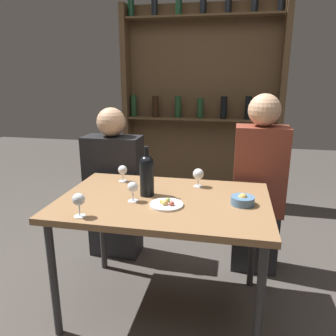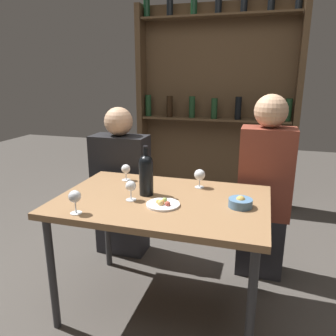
{
  "view_description": "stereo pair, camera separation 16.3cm",
  "coord_description": "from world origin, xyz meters",
  "px_view_note": "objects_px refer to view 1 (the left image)",
  "views": [
    {
      "loc": [
        0.38,
        -1.72,
        1.42
      ],
      "look_at": [
        0.0,
        0.12,
        0.88
      ],
      "focal_mm": 35.0,
      "sensor_mm": 36.0,
      "label": 1
    },
    {
      "loc": [
        0.53,
        -1.68,
        1.42
      ],
      "look_at": [
        0.0,
        0.12,
        0.88
      ],
      "focal_mm": 35.0,
      "sensor_mm": 36.0,
      "label": 2
    }
  ],
  "objects_px": {
    "wine_glass_0": "(133,188)",
    "wine_glass_1": "(79,200)",
    "wine_glass_3": "(123,171)",
    "wine_bottle": "(147,174)",
    "food_plate_0": "(167,204)",
    "seated_person_left": "(114,188)",
    "snack_bowl": "(243,201)",
    "wine_glass_2": "(198,175)",
    "seated_person_right": "(258,189)"
  },
  "relations": [
    {
      "from": "seated_person_left",
      "to": "wine_glass_1",
      "type": "bearing_deg",
      "value": -79.7
    },
    {
      "from": "wine_glass_3",
      "to": "seated_person_left",
      "type": "xyz_separation_m",
      "value": [
        -0.19,
        0.33,
        -0.25
      ]
    },
    {
      "from": "wine_glass_3",
      "to": "snack_bowl",
      "type": "bearing_deg",
      "value": -18.49
    },
    {
      "from": "wine_glass_2",
      "to": "wine_glass_3",
      "type": "distance_m",
      "value": 0.5
    },
    {
      "from": "wine_bottle",
      "to": "wine_glass_2",
      "type": "bearing_deg",
      "value": 37.65
    },
    {
      "from": "food_plate_0",
      "to": "seated_person_right",
      "type": "bearing_deg",
      "value": 52.03
    },
    {
      "from": "wine_glass_0",
      "to": "seated_person_left",
      "type": "relative_size",
      "value": 0.1
    },
    {
      "from": "wine_glass_1",
      "to": "seated_person_right",
      "type": "height_order",
      "value": "seated_person_right"
    },
    {
      "from": "wine_bottle",
      "to": "wine_glass_1",
      "type": "height_order",
      "value": "wine_bottle"
    },
    {
      "from": "wine_glass_0",
      "to": "wine_glass_2",
      "type": "distance_m",
      "value": 0.46
    },
    {
      "from": "wine_glass_1",
      "to": "wine_glass_3",
      "type": "height_order",
      "value": "wine_glass_1"
    },
    {
      "from": "food_plate_0",
      "to": "seated_person_left",
      "type": "relative_size",
      "value": 0.15
    },
    {
      "from": "snack_bowl",
      "to": "wine_glass_3",
      "type": "bearing_deg",
      "value": 161.51
    },
    {
      "from": "wine_glass_2",
      "to": "wine_glass_3",
      "type": "height_order",
      "value": "wine_glass_2"
    },
    {
      "from": "food_plate_0",
      "to": "wine_glass_3",
      "type": "bearing_deg",
      "value": 136.24
    },
    {
      "from": "wine_glass_2",
      "to": "snack_bowl",
      "type": "bearing_deg",
      "value": -42.97
    },
    {
      "from": "wine_bottle",
      "to": "wine_glass_0",
      "type": "bearing_deg",
      "value": -115.65
    },
    {
      "from": "wine_bottle",
      "to": "seated_person_left",
      "type": "relative_size",
      "value": 0.25
    },
    {
      "from": "wine_glass_0",
      "to": "wine_glass_1",
      "type": "distance_m",
      "value": 0.32
    },
    {
      "from": "wine_bottle",
      "to": "seated_person_right",
      "type": "relative_size",
      "value": 0.23
    },
    {
      "from": "wine_glass_1",
      "to": "wine_glass_2",
      "type": "distance_m",
      "value": 0.78
    },
    {
      "from": "wine_glass_2",
      "to": "seated_person_right",
      "type": "height_order",
      "value": "seated_person_right"
    },
    {
      "from": "wine_glass_3",
      "to": "snack_bowl",
      "type": "distance_m",
      "value": 0.82
    },
    {
      "from": "wine_glass_1",
      "to": "wine_glass_2",
      "type": "relative_size",
      "value": 1.05
    },
    {
      "from": "wine_glass_0",
      "to": "food_plate_0",
      "type": "distance_m",
      "value": 0.21
    },
    {
      "from": "wine_glass_3",
      "to": "wine_glass_0",
      "type": "bearing_deg",
      "value": -62.24
    },
    {
      "from": "wine_glass_0",
      "to": "wine_glass_3",
      "type": "height_order",
      "value": "wine_glass_0"
    },
    {
      "from": "wine_glass_0",
      "to": "seated_person_right",
      "type": "height_order",
      "value": "seated_person_right"
    },
    {
      "from": "wine_bottle",
      "to": "seated_person_right",
      "type": "bearing_deg",
      "value": 38.81
    },
    {
      "from": "wine_glass_1",
      "to": "seated_person_left",
      "type": "bearing_deg",
      "value": 100.3
    },
    {
      "from": "wine_glass_0",
      "to": "snack_bowl",
      "type": "bearing_deg",
      "value": 6.55
    },
    {
      "from": "wine_bottle",
      "to": "food_plate_0",
      "type": "distance_m",
      "value": 0.23
    },
    {
      "from": "wine_glass_0",
      "to": "wine_glass_1",
      "type": "xyz_separation_m",
      "value": [
        -0.2,
        -0.25,
        0.01
      ]
    },
    {
      "from": "wine_glass_2",
      "to": "wine_glass_3",
      "type": "xyz_separation_m",
      "value": [
        -0.5,
        0.01,
        -0.01
      ]
    },
    {
      "from": "wine_glass_0",
      "to": "snack_bowl",
      "type": "xyz_separation_m",
      "value": [
        0.6,
        0.07,
        -0.05
      ]
    },
    {
      "from": "wine_bottle",
      "to": "wine_glass_2",
      "type": "distance_m",
      "value": 0.35
    },
    {
      "from": "wine_glass_3",
      "to": "seated_person_left",
      "type": "height_order",
      "value": "seated_person_left"
    },
    {
      "from": "seated_person_right",
      "to": "wine_bottle",
      "type": "bearing_deg",
      "value": -141.19
    },
    {
      "from": "wine_bottle",
      "to": "wine_glass_0",
      "type": "relative_size",
      "value": 2.56
    },
    {
      "from": "wine_bottle",
      "to": "seated_person_right",
      "type": "distance_m",
      "value": 0.9
    },
    {
      "from": "seated_person_left",
      "to": "food_plate_0",
      "type": "bearing_deg",
      "value": -50.41
    },
    {
      "from": "wine_glass_0",
      "to": "snack_bowl",
      "type": "relative_size",
      "value": 0.9
    },
    {
      "from": "wine_glass_3",
      "to": "seated_person_right",
      "type": "height_order",
      "value": "seated_person_right"
    },
    {
      "from": "wine_glass_0",
      "to": "wine_glass_1",
      "type": "height_order",
      "value": "wine_glass_1"
    },
    {
      "from": "wine_glass_0",
      "to": "wine_glass_2",
      "type": "height_order",
      "value": "wine_glass_2"
    },
    {
      "from": "wine_glass_0",
      "to": "food_plate_0",
      "type": "relative_size",
      "value": 0.63
    },
    {
      "from": "wine_bottle",
      "to": "wine_glass_3",
      "type": "relative_size",
      "value": 2.67
    },
    {
      "from": "wine_glass_1",
      "to": "wine_bottle",
      "type": "bearing_deg",
      "value": 55.06
    },
    {
      "from": "wine_glass_1",
      "to": "seated_person_right",
      "type": "distance_m",
      "value": 1.31
    },
    {
      "from": "food_plate_0",
      "to": "snack_bowl",
      "type": "relative_size",
      "value": 1.43
    }
  ]
}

